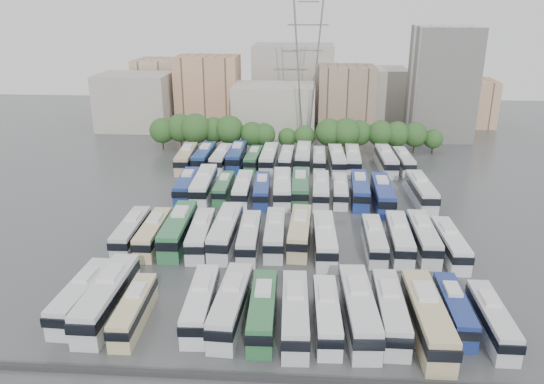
# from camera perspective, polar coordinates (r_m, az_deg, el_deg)

# --- Properties ---
(ground) EXTENTS (220.00, 220.00, 0.00)m
(ground) POSITION_cam_1_polar(r_m,az_deg,el_deg) (78.09, 1.78, -4.02)
(ground) COLOR #424447
(ground) RESTS_ON ground
(parapet) EXTENTS (56.00, 0.50, 0.50)m
(parapet) POSITION_cam_1_polar(r_m,az_deg,el_deg) (49.69, 0.17, -19.44)
(parapet) COLOR #2D2D30
(parapet) RESTS_ON ground
(tree_line) EXTENTS (64.47, 7.92, 8.39)m
(tree_line) POSITION_cam_1_polar(r_m,az_deg,el_deg) (116.71, 1.31, 6.48)
(tree_line) COLOR black
(tree_line) RESTS_ON ground
(city_buildings) EXTENTS (102.00, 35.00, 20.00)m
(city_buildings) POSITION_cam_1_polar(r_m,az_deg,el_deg) (145.45, -0.02, 10.58)
(city_buildings) COLOR #9E998E
(city_buildings) RESTS_ON ground
(apartment_tower) EXTENTS (14.00, 14.00, 26.00)m
(apartment_tower) POSITION_cam_1_polar(r_m,az_deg,el_deg) (134.36, 17.82, 11.07)
(apartment_tower) COLOR silver
(apartment_tower) RESTS_ON ground
(electricity_pylon) EXTENTS (9.00, 6.91, 33.83)m
(electricity_pylon) POSITION_cam_1_polar(r_m,az_deg,el_deg) (121.97, 3.82, 13.82)
(electricity_pylon) COLOR slate
(electricity_pylon) RESTS_ON ground
(bus_r0_s0) EXTENTS (3.08, 12.08, 3.76)m
(bus_r0_s0) POSITION_cam_1_polar(r_m,az_deg,el_deg) (61.58, -19.79, -10.42)
(bus_r0_s0) COLOR silver
(bus_r0_s0) RESTS_ON ground
(bus_r0_s1) EXTENTS (3.04, 13.65, 4.28)m
(bus_r0_s1) POSITION_cam_1_polar(r_m,az_deg,el_deg) (59.96, -17.29, -10.70)
(bus_r0_s1) COLOR silver
(bus_r0_s1) RESTS_ON ground
(bus_r0_s2) EXTENTS (2.56, 10.83, 3.38)m
(bus_r0_s2) POSITION_cam_1_polar(r_m,az_deg,el_deg) (57.88, -14.63, -12.12)
(bus_r0_s2) COLOR #CBBF8C
(bus_r0_s2) RESTS_ON ground
(bus_r0_s4) EXTENTS (2.99, 11.89, 3.71)m
(bus_r0_s4) POSITION_cam_1_polar(r_m,az_deg,el_deg) (57.33, -7.65, -11.74)
(bus_r0_s4) COLOR silver
(bus_r0_s4) RESTS_ON ground
(bus_r0_s5) EXTENTS (3.39, 12.81, 3.98)m
(bus_r0_s5) POSITION_cam_1_polar(r_m,az_deg,el_deg) (56.51, -4.42, -11.95)
(bus_r0_s5) COLOR silver
(bus_r0_s5) RESTS_ON ground
(bus_r0_s6) EXTENTS (2.88, 11.98, 3.74)m
(bus_r0_s6) POSITION_cam_1_polar(r_m,az_deg,el_deg) (55.71, -1.01, -12.55)
(bus_r0_s6) COLOR #2D6A3D
(bus_r0_s6) RESTS_ON ground
(bus_r0_s7) EXTENTS (3.13, 12.46, 3.88)m
(bus_r0_s7) POSITION_cam_1_polar(r_m,az_deg,el_deg) (55.15, 2.49, -12.85)
(bus_r0_s7) COLOR silver
(bus_r0_s7) RESTS_ON ground
(bus_r0_s8) EXTENTS (2.84, 11.42, 3.56)m
(bus_r0_s8) POSITION_cam_1_polar(r_m,az_deg,el_deg) (55.51, 5.93, -12.91)
(bus_r0_s8) COLOR white
(bus_r0_s8) RESTS_ON ground
(bus_r0_s9) EXTENTS (3.58, 13.47, 4.19)m
(bus_r0_s9) POSITION_cam_1_polar(r_m,az_deg,el_deg) (56.09, 9.32, -12.33)
(bus_r0_s9) COLOR silver
(bus_r0_s9) RESTS_ON ground
(bus_r0_s10) EXTENTS (2.80, 12.34, 3.86)m
(bus_r0_s10) POSITION_cam_1_polar(r_m,az_deg,el_deg) (56.74, 12.59, -12.36)
(bus_r0_s10) COLOR silver
(bus_r0_s10) RESTS_ON ground
(bus_r0_s11) EXTENTS (3.21, 13.73, 4.29)m
(bus_r0_s11) POSITION_cam_1_polar(r_m,az_deg,el_deg) (56.24, 16.33, -12.79)
(bus_r0_s11) COLOR #C6B588
(bus_r0_s11) RESTS_ON ground
(bus_r0_s12) EXTENTS (2.50, 10.93, 3.42)m
(bus_r0_s12) POSITION_cam_1_polar(r_m,az_deg,el_deg) (59.25, 19.00, -11.78)
(bus_r0_s12) COLOR navy
(bus_r0_s12) RESTS_ON ground
(bus_r0_s13) EXTENTS (2.45, 11.12, 3.49)m
(bus_r0_s13) POSITION_cam_1_polar(r_m,az_deg,el_deg) (58.80, 22.57, -12.50)
(bus_r0_s13) COLOR silver
(bus_r0_s13) RESTS_ON ground
(bus_r1_s0) EXTENTS (2.80, 11.85, 3.70)m
(bus_r1_s0) POSITION_cam_1_polar(r_m,az_deg,el_deg) (75.46, -14.89, -4.11)
(bus_r1_s0) COLOR silver
(bus_r1_s0) RESTS_ON ground
(bus_r1_s1) EXTENTS (2.72, 11.86, 3.71)m
(bus_r1_s1) POSITION_cam_1_polar(r_m,az_deg,el_deg) (74.29, -12.64, -4.30)
(bus_r1_s1) COLOR beige
(bus_r1_s1) RESTS_ON ground
(bus_r1_s2) EXTENTS (3.18, 13.57, 4.24)m
(bus_r1_s2) POSITION_cam_1_polar(r_m,az_deg,el_deg) (74.16, -10.04, -3.93)
(bus_r1_s2) COLOR #317246
(bus_r1_s2) RESTS_ON ground
(bus_r1_s3) EXTENTS (3.23, 12.13, 3.77)m
(bus_r1_s3) POSITION_cam_1_polar(r_m,az_deg,el_deg) (72.68, -7.67, -4.51)
(bus_r1_s3) COLOR silver
(bus_r1_s3) RESTS_ON ground
(bus_r1_s4) EXTENTS (3.20, 13.50, 4.22)m
(bus_r1_s4) POSITION_cam_1_polar(r_m,az_deg,el_deg) (72.72, -5.01, -4.19)
(bus_r1_s4) COLOR silver
(bus_r1_s4) RESTS_ON ground
(bus_r1_s5) EXTENTS (2.91, 11.97, 3.74)m
(bus_r1_s5) POSITION_cam_1_polar(r_m,az_deg,el_deg) (71.42, -2.47, -4.81)
(bus_r1_s5) COLOR silver
(bus_r1_s5) RESTS_ON ground
(bus_r1_s6) EXTENTS (2.89, 12.06, 3.77)m
(bus_r1_s6) POSITION_cam_1_polar(r_m,az_deg,el_deg) (72.28, 0.31, -4.46)
(bus_r1_s6) COLOR silver
(bus_r1_s6) RESTS_ON ground
(bus_r1_s7) EXTENTS (3.24, 12.63, 3.93)m
(bus_r1_s7) POSITION_cam_1_polar(r_m,az_deg,el_deg) (72.83, 3.01, -4.23)
(bus_r1_s7) COLOR #CCBB8C
(bus_r1_s7) RESTS_ON ground
(bus_r1_s8) EXTENTS (3.11, 12.72, 3.97)m
(bus_r1_s8) POSITION_cam_1_polar(r_m,az_deg,el_deg) (70.82, 5.67, -5.02)
(bus_r1_s8) COLOR white
(bus_r1_s8) RESTS_ON ground
(bus_r1_s10) EXTENTS (2.52, 11.37, 3.57)m
(bus_r1_s10) POSITION_cam_1_polar(r_m,az_deg,el_deg) (71.95, 10.94, -5.06)
(bus_r1_s10) COLOR silver
(bus_r1_s10) RESTS_ON ground
(bus_r1_s11) EXTENTS (3.03, 12.27, 3.83)m
(bus_r1_s11) POSITION_cam_1_polar(r_m,az_deg,el_deg) (72.91, 13.52, -4.81)
(bus_r1_s11) COLOR silver
(bus_r1_s11) RESTS_ON ground
(bus_r1_s12) EXTENTS (2.73, 12.36, 3.88)m
(bus_r1_s12) POSITION_cam_1_polar(r_m,az_deg,el_deg) (73.91, 15.96, -4.67)
(bus_r1_s12) COLOR silver
(bus_r1_s12) RESTS_ON ground
(bus_r1_s13) EXTENTS (2.83, 11.79, 3.68)m
(bus_r1_s13) POSITION_cam_1_polar(r_m,az_deg,el_deg) (73.27, 18.59, -5.27)
(bus_r1_s13) COLOR white
(bus_r1_s13) RESTS_ON ground
(bus_r2_s1) EXTENTS (3.05, 12.13, 3.78)m
(bus_r2_s1) POSITION_cam_1_polar(r_m,az_deg,el_deg) (91.78, -9.16, 0.72)
(bus_r2_s1) COLOR navy
(bus_r2_s1) RESTS_ON ground
(bus_r2_s2) EXTENTS (3.38, 13.58, 4.23)m
(bus_r2_s2) POSITION_cam_1_polar(r_m,az_deg,el_deg) (90.96, -7.34, 0.79)
(bus_r2_s2) COLOR white
(bus_r2_s2) RESTS_ON ground
(bus_r2_s3) EXTENTS (2.38, 10.80, 3.39)m
(bus_r2_s3) POSITION_cam_1_polar(r_m,az_deg,el_deg) (90.42, -5.21, 0.47)
(bus_r2_s3) COLOR #2E6D41
(bus_r2_s3) RESTS_ON ground
(bus_r2_s4) EXTENTS (2.79, 11.97, 3.74)m
(bus_r2_s4) POSITION_cam_1_polar(r_m,az_deg,el_deg) (89.18, -3.15, 0.37)
(bus_r2_s4) COLOR white
(bus_r2_s4) RESTS_ON ground
(bus_r2_s5) EXTENTS (3.11, 11.74, 3.65)m
(bus_r2_s5) POSITION_cam_1_polar(r_m,az_deg,el_deg) (88.69, -1.09, 0.25)
(bus_r2_s5) COLOR navy
(bus_r2_s5) RESTS_ON ground
(bus_r2_s6) EXTENTS (3.50, 13.28, 4.13)m
(bus_r2_s6) POSITION_cam_1_polar(r_m,az_deg,el_deg) (88.95, 1.09, 0.47)
(bus_r2_s6) COLOR silver
(bus_r2_s6) RESTS_ON ground
(bus_r2_s7) EXTENTS (2.95, 12.77, 4.00)m
(bus_r2_s7) POSITION_cam_1_polar(r_m,az_deg,el_deg) (89.50, 3.06, 0.53)
(bus_r2_s7) COLOR #2D6941
(bus_r2_s7) RESTS_ON ground
(bus_r2_s8) EXTENTS (2.89, 12.28, 3.84)m
(bus_r2_s8) POSITION_cam_1_polar(r_m,az_deg,el_deg) (88.85, 5.28, 0.26)
(bus_r2_s8) COLOR silver
(bus_r2_s8) RESTS_ON ground
(bus_r2_s9) EXTENTS (2.75, 11.12, 3.47)m
(bus_r2_s9) POSITION_cam_1_polar(r_m,az_deg,el_deg) (89.42, 7.35, 0.19)
(bus_r2_s9) COLOR silver
(bus_r2_s9) RESTS_ON ground
(bus_r2_s10) EXTENTS (3.29, 12.80, 3.98)m
(bus_r2_s10) POSITION_cam_1_polar(r_m,az_deg,el_deg) (89.58, 9.43, 0.29)
(bus_r2_s10) COLOR navy
(bus_r2_s10) RESTS_ON ground
(bus_r2_s11) EXTENTS (3.05, 13.18, 4.12)m
(bus_r2_s11) POSITION_cam_1_polar(r_m,az_deg,el_deg) (88.06, 11.80, -0.18)
(bus_r2_s11) COLOR navy
(bus_r2_s11) RESTS_ON ground
(bus_r2_s13) EXTENTS (3.33, 13.24, 4.12)m
(bus_r2_s13) POSITION_cam_1_polar(r_m,az_deg,el_deg) (90.86, 15.74, 0.12)
(bus_r2_s13) COLOR silver
(bus_r2_s13) RESTS_ON ground
(bus_r3_s0) EXTENTS (3.43, 13.04, 4.05)m
(bus_r3_s0) POSITION_cam_1_polar(r_m,az_deg,el_deg) (107.22, -9.19, 3.63)
(bus_r3_s0) COLOR tan
(bus_r3_s0) RESTS_ON ground
(bus_r3_s1) EXTENTS (3.01, 12.81, 4.00)m
(bus_r3_s1) POSITION_cam_1_polar(r_m,az_deg,el_deg) (107.64, -7.30, 3.78)
(bus_r3_s1) COLOR navy
(bus_r3_s1) RESTS_ON ground
(bus_r3_s2) EXTENTS (3.10, 12.35, 3.85)m
(bus_r3_s2) POSITION_cam_1_polar(r_m,az_deg,el_deg) (106.60, -5.47, 3.65)
(bus_r3_s2) COLOR silver
(bus_r3_s2) RESTS_ON ground
(bus_r3_s3) EXTENTS (2.83, 12.94, 4.06)m
(bus_r3_s3) POSITION_cam_1_polar(r_m,az_deg,el_deg) (107.53, -3.82, 3.90)
(bus_r3_s3) COLOR navy
(bus_r3_s3) RESTS_ON ground
(bus_r3_s4) EXTENTS (2.99, 11.41, 3.55)m
(bus_r3_s4) POSITION_cam_1_polar(r_m,az_deg,el_deg) (106.26, -1.99, 3.59)
(bus_r3_s4) COLOR #2C683E
(bus_r3_s4) RESTS_ON ground
(bus_r3_s5) EXTENTS (3.09, 13.02, 4.07)m
(bus_r3_s5) POSITION_cam_1_polar(r_m,az_deg,el_deg) (105.81, -0.33, 3.68)
(bus_r3_s5) COLOR silver
(bus_r3_s5) RESTS_ON ground
(bus_r3_s6) EXTENTS (2.80, 11.48, 3.58)m
(bus_r3_s6) POSITION_cam_1_polar(r_m,az_deg,el_deg) (106.08, 1.58, 3.58)
(bus_r3_s6) COLOR silver
(bus_r3_s6) RESTS_ON ground
(bus_r3_s7) EXTENTS (3.10, 13.16, 4.11)m
(bus_r3_s7) POSITION_cam_1_polar(r_m,az_deg,el_deg) (106.86, 3.38, 3.82)
(bus_r3_s7) COLOR silver
(bus_r3_s7) RESTS_ON ground
(bus_r3_s8) EXTENTS (2.53, 11.10, 3.48)m
(bus_r3_s8) POSITION_cam_1_polar(r_m,az_deg,el_deg) (106.22, 5.10, 3.50)
(bus_r3_s8) COLOR silver
(bus_r3_s8) RESTS_ON ground
(bus_r3_s9) EXTENTS (3.24, 12.90, 4.02)m
(bus_r3_s9) POSITION_cam_1_polar(r_m,az_deg,el_deg) (105.54, 6.99, 3.47)
(bus_r3_s9) COLOR silver
(bus_r3_s9) RESTS_ON ground
(bus_r3_s10) EXTENTS (3.21, 12.88, 4.02)m
(bus_r3_s10) POSITION_cam_1_polar(r_m,az_deg,el_deg) (106.09, 8.67, 3.47)
(bus_r3_s10) COLOR silver
(bus_r3_s10) RESTS_ON ground
(bus_r3_s12) EXTENTS (3.23, 13.18, 4.11)m
(bus_r3_s12) POSITION_cam_1_polar(r_m,az_deg,el_deg) (106.74, 12.18, 3.38)
(bus_r3_s12) COLOR silver
(bus_r3_s12) RESTS_ON ground
(bus_r3_s13) EXTENTS (2.97, 11.77, 3.67)m
(bus_r3_s13) POSITION_cam_1_polar(r_m,az_deg,el_deg) (107.76, 13.96, 3.27)
(bus_r3_s13) COLOR silver
(bus_r3_s13) RESTS_ON ground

